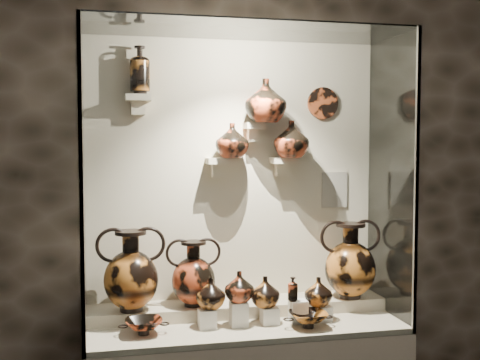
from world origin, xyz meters
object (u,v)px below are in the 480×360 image
at_px(amphora_left, 131,270).
at_px(ovoid_vase_b, 266,101).
at_px(amphora_mid, 193,273).
at_px(kylix_right, 308,318).
at_px(jug_a, 211,293).
at_px(jug_c, 265,292).
at_px(amphora_right, 350,260).
at_px(jug_b, 239,286).
at_px(ovoid_vase_c, 291,139).
at_px(kylix_left, 144,325).
at_px(lekythos_small, 293,287).
at_px(ovoid_vase_a, 232,140).
at_px(lekythos_tall, 140,67).
at_px(jug_e, 318,292).

relative_size(amphora_left, ovoid_vase_b, 1.79).
distance_m(amphora_mid, kylix_right, 0.67).
relative_size(jug_a, kylix_right, 0.64).
height_order(jug_c, ovoid_vase_b, ovoid_vase_b).
relative_size(amphora_right, jug_b, 2.71).
bearing_deg(amphora_left, jug_b, -9.41).
bearing_deg(ovoid_vase_c, jug_c, -112.22).
distance_m(amphora_left, ovoid_vase_c, 1.16).
relative_size(amphora_mid, kylix_left, 1.48).
relative_size(amphora_mid, jug_b, 2.23).
bearing_deg(amphora_mid, amphora_right, -18.07).
relative_size(jug_b, kylix_left, 0.67).
bearing_deg(jug_c, lekythos_small, -20.84).
bearing_deg(ovoid_vase_a, ovoid_vase_b, -1.03).
distance_m(kylix_left, ovoid_vase_c, 1.31).
xyz_separation_m(amphora_right, kylix_left, (-1.20, -0.20, -0.24)).
bearing_deg(ovoid_vase_a, kylix_left, -145.44).
height_order(kylix_left, ovoid_vase_c, ovoid_vase_c).
relative_size(amphora_mid, ovoid_vase_b, 1.49).
relative_size(ovoid_vase_a, ovoid_vase_c, 0.92).
relative_size(amphora_left, lekythos_tall, 1.49).
xyz_separation_m(amphora_right, lekythos_tall, (-1.19, 0.12, 1.09)).
height_order(kylix_left, ovoid_vase_a, ovoid_vase_a).
xyz_separation_m(kylix_right, ovoid_vase_b, (-0.15, 0.33, 1.16)).
height_order(amphora_right, ovoid_vase_a, ovoid_vase_a).
height_order(jug_b, kylix_right, jug_b).
bearing_deg(ovoid_vase_b, kylix_right, -80.26).
bearing_deg(amphora_right, jug_a, 177.32).
bearing_deg(kylix_left, jug_e, -15.26).
distance_m(jug_c, lekythos_small, 0.15).
height_order(amphora_mid, jug_a, amphora_mid).
bearing_deg(amphora_left, jug_e, -2.11).
relative_size(kylix_left, ovoid_vase_c, 1.15).
relative_size(amphora_right, lekythos_small, 2.97).
bearing_deg(jug_b, jug_a, 150.33).
xyz_separation_m(amphora_mid, ovoid_vase_b, (0.42, 0.03, 0.96)).
bearing_deg(amphora_right, ovoid_vase_c, 154.88).
distance_m(amphora_mid, ovoid_vase_a, 0.77).
distance_m(amphora_left, ovoid_vase_b, 1.20).
relative_size(jug_c, ovoid_vase_c, 0.78).
height_order(amphora_left, amphora_right, amphora_right).
bearing_deg(kylix_left, lekythos_small, -16.25).
height_order(lekythos_small, ovoid_vase_a, ovoid_vase_a).
xyz_separation_m(lekythos_tall, ovoid_vase_b, (0.70, -0.06, -0.18)).
distance_m(jug_c, jug_e, 0.30).
bearing_deg(kylix_right, jug_a, 173.41).
height_order(jug_a, jug_b, jug_b).
bearing_deg(amphora_right, lekythos_small, -168.87).
xyz_separation_m(kylix_left, ovoid_vase_a, (0.52, 0.28, 0.94)).
xyz_separation_m(jug_a, ovoid_vase_b, (0.35, 0.21, 1.03)).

